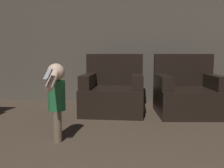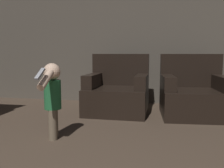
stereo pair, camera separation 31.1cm
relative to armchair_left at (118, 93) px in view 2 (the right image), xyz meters
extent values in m
cube|color=#51493F|center=(0.15, 0.83, 1.00)|extent=(8.40, 0.05, 2.60)
cube|color=black|center=(0.00, -0.06, -0.11)|extent=(0.92, 0.85, 0.39)
cube|color=black|center=(0.00, 0.28, 0.34)|extent=(0.91, 0.17, 0.51)
cube|color=black|center=(-0.37, -0.06, 0.18)|extent=(0.17, 0.69, 0.20)
cube|color=black|center=(0.37, -0.06, 0.18)|extent=(0.17, 0.69, 0.20)
cube|color=black|center=(1.12, -0.06, -0.11)|extent=(0.97, 0.92, 0.39)
cube|color=black|center=(1.09, 0.28, 0.34)|extent=(0.92, 0.23, 0.51)
cube|color=black|center=(0.75, -0.09, 0.18)|extent=(0.22, 0.70, 0.20)
cube|color=black|center=(1.49, -0.03, 0.18)|extent=(0.22, 0.70, 0.20)
cylinder|color=brown|center=(-0.45, -1.36, -0.14)|extent=(0.09, 0.09, 0.32)
cylinder|color=brown|center=(-0.48, -1.27, -0.14)|extent=(0.09, 0.09, 0.32)
cylinder|color=#236638|center=(-0.46, -1.32, 0.17)|extent=(0.18, 0.18, 0.30)
sphere|color=beige|center=(-0.46, -1.32, 0.41)|extent=(0.18, 0.18, 0.18)
cylinder|color=beige|center=(-0.50, -1.21, 0.16)|extent=(0.07, 0.07, 0.26)
cylinder|color=beige|center=(-0.43, -1.53, 0.35)|extent=(0.07, 0.26, 0.19)
cube|color=#99999E|center=(-0.43, -1.64, 0.41)|extent=(0.04, 0.16, 0.10)
camera|label=1|loc=(0.33, -3.77, 0.60)|focal=40.00mm
camera|label=2|loc=(0.64, -3.72, 0.60)|focal=40.00mm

